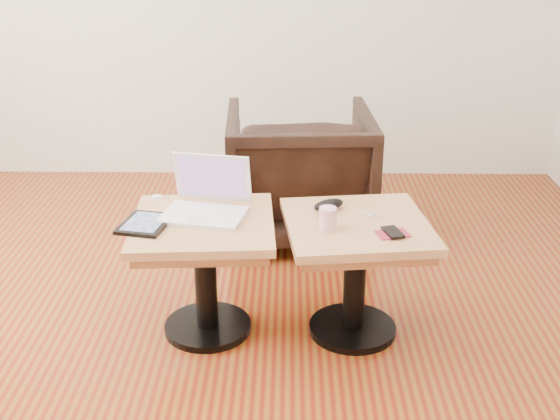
{
  "coord_description": "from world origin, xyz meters",
  "views": [
    {
      "loc": [
        0.37,
        -2.56,
        1.75
      ],
      "look_at": [
        0.34,
        0.16,
        0.59
      ],
      "focal_mm": 45.0,
      "sensor_mm": 36.0,
      "label": 1
    }
  ],
  "objects_px": {
    "side_table_left": "(204,249)",
    "armchair": "(299,173)",
    "side_table_right": "(356,250)",
    "laptop": "(207,203)",
    "striped_cup": "(328,218)"
  },
  "relations": [
    {
      "from": "side_table_right",
      "to": "laptop",
      "type": "bearing_deg",
      "value": 166.1
    },
    {
      "from": "side_table_left",
      "to": "side_table_right",
      "type": "xyz_separation_m",
      "value": [
        0.66,
        -0.0,
        0.0
      ]
    },
    {
      "from": "side_table_left",
      "to": "armchair",
      "type": "relative_size",
      "value": 0.77
    },
    {
      "from": "striped_cup",
      "to": "armchair",
      "type": "relative_size",
      "value": 0.11
    },
    {
      "from": "striped_cup",
      "to": "laptop",
      "type": "bearing_deg",
      "value": 163.34
    },
    {
      "from": "side_table_left",
      "to": "side_table_right",
      "type": "bearing_deg",
      "value": -3.98
    },
    {
      "from": "side_table_right",
      "to": "laptop",
      "type": "distance_m",
      "value": 0.68
    },
    {
      "from": "side_table_left",
      "to": "striped_cup",
      "type": "xyz_separation_m",
      "value": [
        0.53,
        -0.08,
        0.18
      ]
    },
    {
      "from": "laptop",
      "to": "side_table_left",
      "type": "bearing_deg",
      "value": -85.18
    },
    {
      "from": "side_table_left",
      "to": "armchair",
      "type": "xyz_separation_m",
      "value": [
        0.42,
        1.05,
        -0.03
      ]
    },
    {
      "from": "side_table_right",
      "to": "striped_cup",
      "type": "height_order",
      "value": "striped_cup"
    },
    {
      "from": "side_table_left",
      "to": "armchair",
      "type": "distance_m",
      "value": 1.14
    },
    {
      "from": "side_table_left",
      "to": "striped_cup",
      "type": "relative_size",
      "value": 6.74
    },
    {
      "from": "striped_cup",
      "to": "side_table_left",
      "type": "bearing_deg",
      "value": 171.51
    },
    {
      "from": "side_table_right",
      "to": "striped_cup",
      "type": "xyz_separation_m",
      "value": [
        -0.13,
        -0.07,
        0.18
      ]
    }
  ]
}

